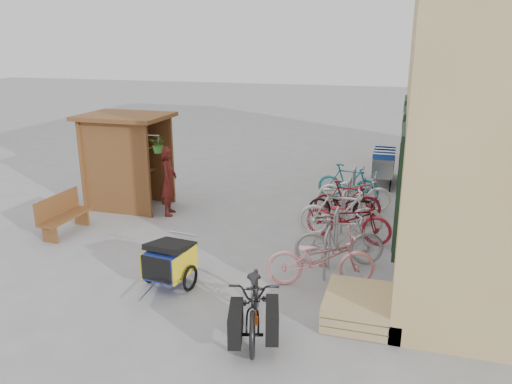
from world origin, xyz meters
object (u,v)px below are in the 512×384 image
(bike_0, at_px, (321,258))
(bike_1, at_px, (339,240))
(bike_5, at_px, (347,200))
(bike_7, at_px, (348,183))
(child_trailer, at_px, (169,260))
(bike_6, at_px, (355,191))
(bike_3, at_px, (340,213))
(cargo_bike, at_px, (255,301))
(kiosk, at_px, (124,148))
(bike_4, at_px, (342,204))
(bike_2, at_px, (348,218))
(person_kiosk, at_px, (168,181))
(bench, at_px, (63,214))
(shopping_carts, at_px, (384,161))
(pallet_stack, at_px, (357,306))

(bike_0, xyz_separation_m, bike_1, (0.20, 0.92, 0.01))
(bike_5, relative_size, bike_7, 0.96)
(child_trailer, height_order, bike_6, bike_6)
(bike_3, xyz_separation_m, bike_7, (-0.12, 2.67, -0.05))
(child_trailer, bearing_deg, bike_7, 73.89)
(bike_7, bearing_deg, cargo_bike, -177.21)
(kiosk, distance_m, bike_4, 5.62)
(bike_1, relative_size, bike_2, 0.90)
(person_kiosk, relative_size, bike_5, 1.08)
(kiosk, height_order, bike_6, kiosk)
(cargo_bike, distance_m, bike_3, 4.18)
(child_trailer, bearing_deg, person_kiosk, 122.79)
(bench, xyz_separation_m, bike_5, (5.99, 2.70, 0.03))
(bike_1, xyz_separation_m, bike_5, (-0.14, 2.60, -0.03))
(kiosk, relative_size, cargo_bike, 1.21)
(bike_5, bearing_deg, bike_1, 179.96)
(shopping_carts, bearing_deg, bike_5, -100.74)
(pallet_stack, xyz_separation_m, bike_6, (-0.59, 5.31, 0.28))
(shopping_carts, bearing_deg, bike_3, -98.44)
(pallet_stack, xyz_separation_m, person_kiosk, (-4.95, 3.62, 0.65))
(kiosk, height_order, bike_3, kiosk)
(person_kiosk, xyz_separation_m, bike_3, (4.25, -0.29, -0.31))
(person_kiosk, height_order, bike_0, person_kiosk)
(bike_3, height_order, bike_6, bike_3)
(child_trailer, height_order, bike_2, bike_2)
(shopping_carts, distance_m, bike_1, 6.22)
(child_trailer, relative_size, bike_6, 0.81)
(bike_2, relative_size, bike_3, 1.03)
(bike_0, distance_m, bike_1, 0.95)
(bench, bearing_deg, shopping_carts, 45.05)
(kiosk, height_order, bike_0, kiosk)
(bike_4, xyz_separation_m, bike_6, (0.20, 0.92, 0.07))
(bike_0, bearing_deg, shopping_carts, -22.47)
(pallet_stack, distance_m, bike_6, 5.35)
(bike_4, bearing_deg, bike_5, -58.31)
(cargo_bike, bearing_deg, bike_4, 68.30)
(bike_5, height_order, bike_7, bike_7)
(child_trailer, bearing_deg, bike_1, 38.59)
(cargo_bike, height_order, bike_1, bike_1)
(shopping_carts, xyz_separation_m, cargo_bike, (-1.42, -8.88, -0.15))
(shopping_carts, relative_size, bike_6, 1.15)
(bike_4, bearing_deg, bike_0, 172.73)
(kiosk, relative_size, bike_7, 1.50)
(child_trailer, bearing_deg, cargo_bike, -21.08)
(bench, relative_size, bike_7, 0.85)
(person_kiosk, xyz_separation_m, bike_5, (4.27, 0.88, -0.38))
(shopping_carts, distance_m, bike_3, 4.82)
(child_trailer, bearing_deg, bike_4, 66.21)
(bench, distance_m, shopping_carts, 9.18)
(bike_1, bearing_deg, person_kiosk, 53.73)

